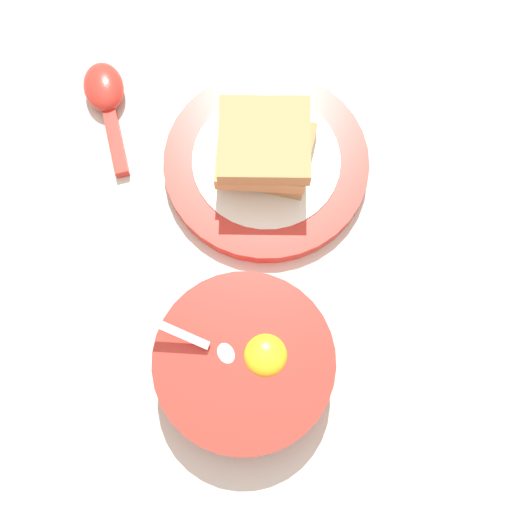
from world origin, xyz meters
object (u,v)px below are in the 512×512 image
object	(u,v)px
toast_sandwich	(265,147)
toast_plate	(266,163)
egg_bowl	(245,363)
soup_spoon	(106,96)

from	to	relation	value
toast_sandwich	toast_plate	bearing A→B (deg)	74.35
egg_bowl	soup_spoon	bearing A→B (deg)	178.75
egg_bowl	toast_plate	xyz separation A→B (m)	(-0.16, 0.11, -0.02)
egg_bowl	soup_spoon	size ratio (longest dim) A/B	1.20
egg_bowl	toast_sandwich	distance (m)	0.20
toast_sandwich	soup_spoon	distance (m)	0.18
toast_plate	egg_bowl	bearing A→B (deg)	-34.83
toast_plate	toast_sandwich	world-z (taller)	toast_sandwich
soup_spoon	egg_bowl	bearing A→B (deg)	-1.25
toast_sandwich	soup_spoon	size ratio (longest dim) A/B	0.92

